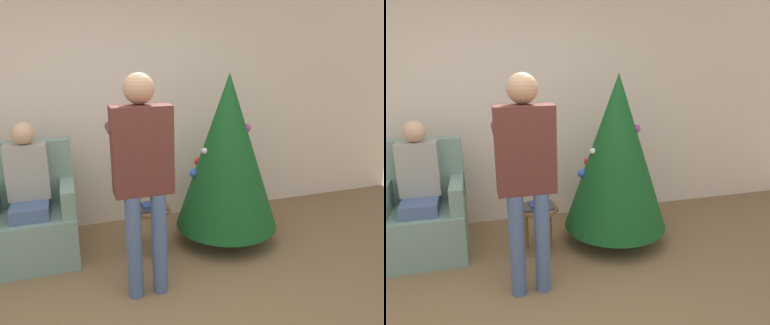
{
  "view_description": "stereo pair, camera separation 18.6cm",
  "coord_description": "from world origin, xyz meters",
  "views": [
    {
      "loc": [
        -0.34,
        -1.86,
        1.85
      ],
      "look_at": [
        0.65,
        1.06,
        0.97
      ],
      "focal_mm": 35.0,
      "sensor_mm": 36.0,
      "label": 1
    },
    {
      "loc": [
        -0.16,
        -1.91,
        1.85
      ],
      "look_at": [
        0.65,
        1.06,
        0.97
      ],
      "focal_mm": 35.0,
      "sensor_mm": 36.0,
      "label": 2
    }
  ],
  "objects": [
    {
      "name": "wall_back",
      "position": [
        0.0,
        2.23,
        1.35
      ],
      "size": [
        8.0,
        0.06,
        2.7
      ],
      "color": "beige",
      "rests_on": "ground_plane"
    },
    {
      "name": "christmas_tree",
      "position": [
        1.13,
        1.39,
        0.94
      ],
      "size": [
        1.03,
        1.03,
        1.7
      ],
      "color": "brown",
      "rests_on": "ground_plane"
    },
    {
      "name": "armchair",
      "position": [
        -0.72,
        1.63,
        0.38
      ],
      "size": [
        0.77,
        0.65,
        1.09
      ],
      "color": "gray",
      "rests_on": "ground_plane"
    },
    {
      "name": "person_seated",
      "position": [
        -0.72,
        1.59,
        0.72
      ],
      "size": [
        0.36,
        0.46,
        1.29
      ],
      "color": "#475B84",
      "rests_on": "ground_plane"
    },
    {
      "name": "person_standing",
      "position": [
        0.17,
        0.79,
        1.05
      ],
      "size": [
        0.46,
        0.57,
        1.74
      ],
      "color": "#475B84",
      "rests_on": "ground_plane"
    },
    {
      "name": "side_stool",
      "position": [
        0.34,
        1.37,
        0.38
      ],
      "size": [
        0.38,
        0.38,
        0.46
      ],
      "color": "brown",
      "rests_on": "ground_plane"
    },
    {
      "name": "laptop",
      "position": [
        0.34,
        1.37,
        0.47
      ],
      "size": [
        0.29,
        0.22,
        0.02
      ],
      "color": "#38383D",
      "rests_on": "side_stool"
    },
    {
      "name": "book",
      "position": [
        0.34,
        1.37,
        0.49
      ],
      "size": [
        0.16,
        0.14,
        0.02
      ],
      "color": "navy",
      "rests_on": "laptop"
    }
  ]
}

